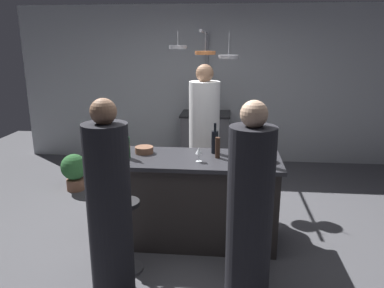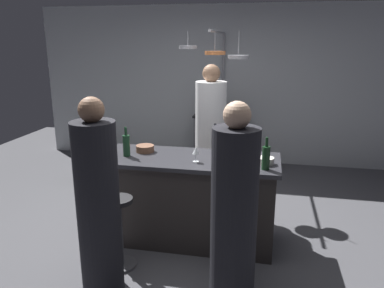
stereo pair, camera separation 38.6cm
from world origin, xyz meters
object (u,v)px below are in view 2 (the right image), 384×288
(bar_stool_right, at_px, (235,241))
(wine_bottle_dark, at_px, (215,142))
(chef, at_px, (210,142))
(pepper_mill, at_px, (216,148))
(guest_left, at_px, (98,206))
(mixing_bowl_wooden, at_px, (145,149))
(mixing_bowl_ceramic, at_px, (266,161))
(wine_bottle_red, at_px, (266,157))
(wine_bottle_green, at_px, (126,145))
(wine_glass_near_left_guest, at_px, (248,148))
(bar_stool_left, at_px, (120,229))
(potted_plant, at_px, (87,166))
(wine_glass_near_right_guest, at_px, (196,151))
(guest_right, at_px, (234,218))
(stove_range, at_px, (220,140))

(bar_stool_right, height_order, wine_bottle_dark, wine_bottle_dark)
(chef, distance_m, pepper_mill, 0.94)
(guest_left, xyz_separation_m, mixing_bowl_wooden, (0.04, 1.07, 0.18))
(mixing_bowl_ceramic, bearing_deg, mixing_bowl_wooden, 172.67)
(wine_bottle_red, distance_m, wine_bottle_green, 1.39)
(wine_glass_near_left_guest, bearing_deg, wine_bottle_red, -59.51)
(guest_left, xyz_separation_m, bar_stool_right, (1.07, 0.34, -0.38))
(bar_stool_left, xyz_separation_m, mixing_bowl_wooden, (0.02, 0.73, 0.56))
(potted_plant, bearing_deg, chef, -8.10)
(potted_plant, distance_m, wine_glass_near_right_guest, 2.37)
(potted_plant, bearing_deg, guest_right, -43.09)
(potted_plant, height_order, wine_bottle_red, wine_bottle_red)
(guest_left, distance_m, mixing_bowl_wooden, 1.09)
(bar_stool_right, distance_m, wine_glass_near_right_guest, 0.91)
(bar_stool_right, height_order, wine_glass_near_right_guest, wine_glass_near_right_guest)
(guest_right, relative_size, wine_bottle_green, 5.46)
(wine_bottle_dark, bearing_deg, stove_range, 95.89)
(bar_stool_left, relative_size, wine_bottle_dark, 2.13)
(mixing_bowl_ceramic, bearing_deg, wine_bottle_green, -179.25)
(bar_stool_right, bearing_deg, mixing_bowl_ceramic, 68.78)
(stove_range, distance_m, guest_left, 3.47)
(guest_right, distance_m, wine_bottle_dark, 1.21)
(guest_right, height_order, wine_bottle_red, guest_right)
(bar_stool_left, bearing_deg, guest_left, -93.67)
(wine_bottle_red, xyz_separation_m, wine_glass_near_left_guest, (-0.18, 0.31, -0.01))
(wine_bottle_red, xyz_separation_m, wine_glass_near_right_guest, (-0.66, 0.09, -0.01))
(stove_range, xyz_separation_m, wine_bottle_red, (0.75, -2.66, 0.57))
(bar_stool_left, relative_size, wine_glass_near_left_guest, 4.66)
(guest_left, height_order, mixing_bowl_ceramic, guest_left)
(bar_stool_left, xyz_separation_m, wine_bottle_dark, (0.75, 0.80, 0.65))
(bar_stool_left, bearing_deg, guest_right, -18.00)
(chef, xyz_separation_m, wine_bottle_dark, (0.16, -0.74, 0.21))
(bar_stool_left, relative_size, wine_glass_near_right_guest, 4.66)
(bar_stool_left, xyz_separation_m, mixing_bowl_ceramic, (1.27, 0.57, 0.56))
(stove_range, bearing_deg, chef, -87.19)
(bar_stool_right, xyz_separation_m, wine_bottle_green, (-1.16, 0.55, 0.64))
(chef, bearing_deg, bar_stool_left, -110.93)
(wine_bottle_red, height_order, wine_bottle_dark, wine_bottle_dark)
(bar_stool_right, bearing_deg, bar_stool_left, 180.00)
(mixing_bowl_wooden, bearing_deg, wine_bottle_dark, 5.65)
(stove_range, distance_m, pepper_mill, 2.51)
(wine_bottle_red, bearing_deg, pepper_mill, 154.70)
(guest_right, xyz_separation_m, mixing_bowl_ceramic, (0.21, 0.91, 0.17))
(stove_range, relative_size, potted_plant, 1.71)
(bar_stool_right, relative_size, pepper_mill, 3.24)
(guest_left, xyz_separation_m, guest_right, (1.08, -0.00, 0.00))
(bar_stool_left, bearing_deg, wine_glass_near_right_guest, 39.21)
(wine_glass_near_left_guest, xyz_separation_m, wine_glass_near_right_guest, (-0.48, -0.22, 0.00))
(guest_left, distance_m, wine_glass_near_left_guest, 1.55)
(stove_range, height_order, mixing_bowl_ceramic, mixing_bowl_ceramic)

